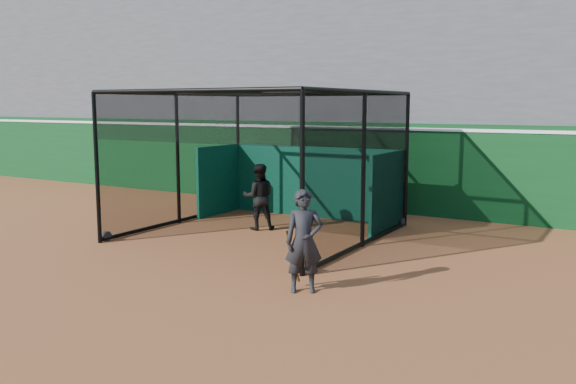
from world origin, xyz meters
The scene contains 6 objects.
ground centered at (0.00, 0.00, 0.00)m, with size 120.00×120.00×0.00m, color brown.
outfield_wall centered at (0.00, 8.50, 1.29)m, with size 50.00×0.50×2.50m.
grandstand centered at (0.00, 12.27, 4.48)m, with size 50.00×7.85×8.95m.
batting_cage centered at (-0.86, 4.15, 1.63)m, with size 5.19×5.36×3.28m.
batter centered at (-1.20, 4.51, 0.80)m, with size 0.78×0.61×1.60m, color black.
on_deck_player centered at (2.17, 0.72, 0.83)m, with size 0.73×0.67×1.67m.
Camera 1 is at (6.83, -7.64, 3.02)m, focal length 38.00 mm.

